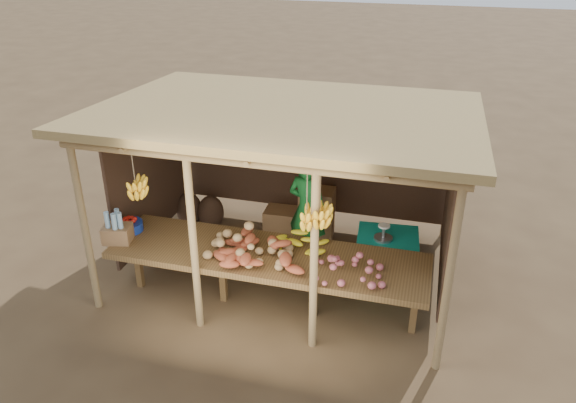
# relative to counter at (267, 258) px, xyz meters

# --- Properties ---
(ground) EXTENTS (60.00, 60.00, 0.00)m
(ground) POSITION_rel_counter_xyz_m (-0.00, 0.95, -0.74)
(ground) COLOR brown
(ground) RESTS_ON ground
(stall_structure) EXTENTS (4.70, 3.50, 2.43)m
(stall_structure) POSITION_rel_counter_xyz_m (-0.04, 0.92, 1.18)
(stall_structure) COLOR #9B7B50
(stall_structure) RESTS_ON ground
(counter) EXTENTS (3.90, 1.05, 0.80)m
(counter) POSITION_rel_counter_xyz_m (0.00, 0.00, 0.00)
(counter) COLOR brown
(counter) RESTS_ON ground
(potato_heap) EXTENTS (1.05, 0.66, 0.37)m
(potato_heap) POSITION_rel_counter_xyz_m (-0.21, -0.12, 0.24)
(potato_heap) COLOR tan
(potato_heap) RESTS_ON counter
(sweet_potato_heap) EXTENTS (1.27, 0.93, 0.36)m
(sweet_potato_heap) POSITION_rel_counter_xyz_m (0.02, -0.14, 0.24)
(sweet_potato_heap) COLOR #A24729
(sweet_potato_heap) RESTS_ON counter
(onion_heap) EXTENTS (0.86, 0.55, 0.36)m
(onion_heap) POSITION_rel_counter_xyz_m (1.02, -0.28, 0.24)
(onion_heap) COLOR #B65861
(onion_heap) RESTS_ON counter
(banana_pile) EXTENTS (0.63, 0.43, 0.35)m
(banana_pile) POSITION_rel_counter_xyz_m (0.33, 0.24, 0.23)
(banana_pile) COLOR #FFF328
(banana_pile) RESTS_ON counter
(tomato_basin) EXTENTS (0.35, 0.35, 0.18)m
(tomato_basin) POSITION_rel_counter_xyz_m (-1.90, 0.07, 0.14)
(tomato_basin) COLOR navy
(tomato_basin) RESTS_ON counter
(bottle_box) EXTENTS (0.39, 0.34, 0.43)m
(bottle_box) POSITION_rel_counter_xyz_m (-1.90, -0.21, 0.22)
(bottle_box) COLOR olive
(bottle_box) RESTS_ON counter
(vendor) EXTENTS (0.69, 0.56, 1.64)m
(vendor) POSITION_rel_counter_xyz_m (0.21, 1.20, 0.08)
(vendor) COLOR #1A752D
(vendor) RESTS_ON ground
(tarp_crate) EXTENTS (0.85, 0.75, 0.95)m
(tarp_crate) POSITION_rel_counter_xyz_m (1.36, 0.95, -0.35)
(tarp_crate) COLOR brown
(tarp_crate) RESTS_ON ground
(carton_stack) EXTENTS (1.09, 0.44, 0.81)m
(carton_stack) POSITION_rel_counter_xyz_m (0.02, 1.86, -0.38)
(carton_stack) COLOR olive
(carton_stack) RESTS_ON ground
(burlap_sacks) EXTENTS (0.80, 0.42, 0.57)m
(burlap_sacks) POSITION_rel_counter_xyz_m (-1.75, 1.90, -0.49)
(burlap_sacks) COLOR #442D1F
(burlap_sacks) RESTS_ON ground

